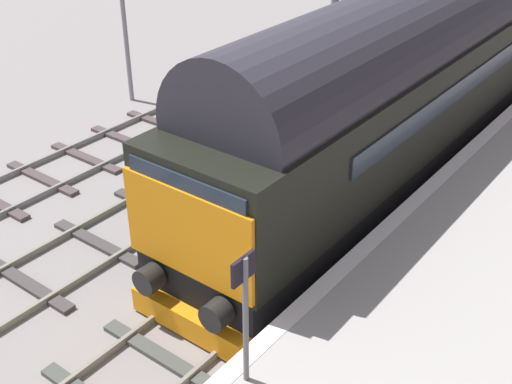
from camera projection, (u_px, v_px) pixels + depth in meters
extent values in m
plane|color=gray|center=(277.00, 264.00, 13.08)|extent=(140.00, 140.00, 0.00)
cube|color=slate|center=(248.00, 248.00, 13.42)|extent=(0.07, 60.00, 0.15)
cube|color=slate|center=(307.00, 274.00, 12.67)|extent=(0.07, 60.00, 0.15)
cube|color=#464843|center=(161.00, 356.00, 10.82)|extent=(2.50, 0.26, 0.09)
cube|color=#464843|center=(212.00, 314.00, 11.71)|extent=(2.50, 0.26, 0.09)
cube|color=#464843|center=(257.00, 278.00, 12.61)|extent=(2.50, 0.26, 0.09)
cube|color=#464843|center=(295.00, 247.00, 13.51)|extent=(2.50, 0.26, 0.09)
cube|color=#464843|center=(329.00, 220.00, 14.40)|extent=(2.50, 0.26, 0.09)
cube|color=#464843|center=(359.00, 196.00, 15.30)|extent=(2.50, 0.26, 0.09)
cube|color=#464843|center=(385.00, 175.00, 16.20)|extent=(2.50, 0.26, 0.09)
cube|color=#464843|center=(409.00, 156.00, 17.09)|extent=(2.50, 0.26, 0.09)
cube|color=#464843|center=(430.00, 138.00, 17.99)|extent=(2.50, 0.26, 0.09)
cube|color=#464843|center=(449.00, 123.00, 18.89)|extent=(2.50, 0.26, 0.09)
cube|color=#464843|center=(467.00, 109.00, 19.78)|extent=(2.50, 0.26, 0.09)
cube|color=#464843|center=(483.00, 96.00, 20.68)|extent=(2.50, 0.26, 0.09)
cube|color=#464843|center=(497.00, 84.00, 21.58)|extent=(2.50, 0.26, 0.09)
cube|color=#464843|center=(511.00, 73.00, 22.47)|extent=(2.50, 0.26, 0.09)
cube|color=slate|center=(134.00, 198.00, 15.18)|extent=(0.07, 60.00, 0.15)
cube|color=slate|center=(179.00, 218.00, 14.42)|extent=(0.07, 60.00, 0.15)
cube|color=#413A3A|center=(27.00, 284.00, 12.46)|extent=(2.50, 0.26, 0.09)
cube|color=#413A3A|center=(97.00, 243.00, 13.64)|extent=(2.50, 0.26, 0.09)
cube|color=#413A3A|center=(156.00, 209.00, 14.81)|extent=(2.50, 0.26, 0.09)
cube|color=#413A3A|center=(206.00, 179.00, 15.99)|extent=(2.50, 0.26, 0.09)
cube|color=#413A3A|center=(249.00, 154.00, 17.17)|extent=(2.50, 0.26, 0.09)
cube|color=#413A3A|center=(287.00, 132.00, 18.35)|extent=(2.50, 0.26, 0.09)
cube|color=#413A3A|center=(320.00, 112.00, 19.53)|extent=(2.50, 0.26, 0.09)
cube|color=#413A3A|center=(350.00, 95.00, 20.71)|extent=(2.50, 0.26, 0.09)
cube|color=#413A3A|center=(376.00, 80.00, 21.88)|extent=(2.50, 0.26, 0.09)
cube|color=#413A3A|center=(399.00, 66.00, 23.06)|extent=(2.50, 0.26, 0.09)
cube|color=#413A3A|center=(421.00, 54.00, 24.24)|extent=(2.50, 0.26, 0.09)
cube|color=#413A3A|center=(440.00, 42.00, 25.42)|extent=(2.50, 0.26, 0.09)
cube|color=#413A3A|center=(457.00, 32.00, 26.60)|extent=(2.50, 0.26, 0.09)
cube|color=#413A3A|center=(473.00, 23.00, 27.78)|extent=(2.50, 0.26, 0.09)
cube|color=#413A3A|center=(488.00, 14.00, 28.95)|extent=(2.50, 0.26, 0.09)
cube|color=#413A3A|center=(502.00, 6.00, 30.13)|extent=(2.50, 0.26, 0.09)
cube|color=slate|center=(46.00, 159.00, 16.87)|extent=(0.07, 60.00, 0.15)
cube|color=slate|center=(83.00, 175.00, 16.11)|extent=(0.07, 60.00, 0.15)
cube|color=#493B3D|center=(42.00, 178.00, 16.04)|extent=(2.50, 0.26, 0.09)
cube|color=#493B3D|center=(86.00, 158.00, 16.97)|extent=(2.50, 0.26, 0.09)
cube|color=#493B3D|center=(125.00, 140.00, 17.91)|extent=(2.50, 0.26, 0.09)
cube|color=#493B3D|center=(160.00, 123.00, 18.85)|extent=(2.50, 0.26, 0.09)
cube|color=#493B3D|center=(192.00, 109.00, 19.79)|extent=(2.50, 0.26, 0.09)
cube|color=#493B3D|center=(221.00, 95.00, 20.72)|extent=(2.50, 0.26, 0.09)
cube|color=#493B3D|center=(248.00, 83.00, 21.66)|extent=(2.50, 0.26, 0.09)
cube|color=#493B3D|center=(272.00, 71.00, 22.60)|extent=(2.50, 0.26, 0.09)
cube|color=#493B3D|center=(295.00, 61.00, 23.53)|extent=(2.50, 0.26, 0.09)
cube|color=#493B3D|center=(316.00, 51.00, 24.47)|extent=(2.50, 0.26, 0.09)
cube|color=#493B3D|center=(335.00, 42.00, 25.41)|extent=(2.50, 0.26, 0.09)
cube|color=#493B3D|center=(353.00, 34.00, 26.35)|extent=(2.50, 0.26, 0.09)
cube|color=#493B3D|center=(369.00, 27.00, 27.28)|extent=(2.50, 0.26, 0.09)
cube|color=#493B3D|center=(385.00, 19.00, 28.22)|extent=(2.50, 0.26, 0.09)
cube|color=#493B3D|center=(399.00, 13.00, 29.16)|extent=(2.50, 0.26, 0.09)
cube|color=#493B3D|center=(413.00, 6.00, 30.10)|extent=(2.50, 0.26, 0.09)
cube|color=#493B3D|center=(426.00, 0.00, 31.03)|extent=(2.50, 0.26, 0.09)
cube|color=#A39E9B|center=(452.00, 318.00, 10.94)|extent=(4.00, 44.00, 1.00)
cube|color=white|center=(357.00, 254.00, 11.66)|extent=(0.30, 44.00, 0.01)
cube|color=black|center=(422.00, 121.00, 17.12)|extent=(2.56, 17.80, 0.60)
cube|color=black|center=(429.00, 71.00, 16.44)|extent=(2.70, 17.80, 2.10)
cylinder|color=#2D2B35|center=(436.00, 22.00, 15.82)|extent=(2.56, 16.38, 2.57)
cube|color=orange|center=(187.00, 235.00, 10.37)|extent=(2.65, 0.08, 1.58)
cube|color=#232D3D|center=(185.00, 194.00, 10.02)|extent=(2.38, 0.04, 0.64)
cube|color=#232D3D|center=(485.00, 71.00, 15.57)|extent=(0.04, 12.46, 0.44)
cylinder|color=black|center=(149.00, 279.00, 11.17)|extent=(0.48, 0.35, 0.48)
cylinder|color=black|center=(217.00, 315.00, 10.38)|extent=(0.48, 0.35, 0.48)
cube|color=orange|center=(190.00, 321.00, 11.20)|extent=(2.43, 0.36, 0.47)
cylinder|color=black|center=(250.00, 263.00, 12.23)|extent=(1.64, 1.04, 1.04)
cylinder|color=black|center=(284.00, 237.00, 12.98)|extent=(1.64, 1.04, 1.04)
cylinder|color=black|center=(314.00, 214.00, 13.74)|extent=(1.64, 1.04, 1.04)
cylinder|color=black|center=(491.00, 77.00, 20.79)|extent=(1.64, 1.04, 1.04)
cylinder|color=black|center=(503.00, 67.00, 21.55)|extent=(1.64, 1.04, 1.04)
cylinder|color=gray|center=(125.00, 25.00, 19.32)|extent=(0.14, 0.14, 4.69)
cylinder|color=slate|center=(246.00, 322.00, 8.59)|extent=(0.08, 0.08, 2.04)
cube|color=black|center=(243.00, 269.00, 8.18)|extent=(0.05, 0.44, 0.36)
cube|color=white|center=(241.00, 268.00, 8.20)|extent=(0.01, 0.20, 0.24)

